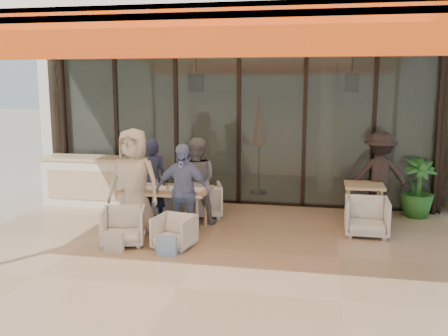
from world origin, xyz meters
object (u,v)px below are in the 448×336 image
object	(u,v)px
host_counter	(88,181)
potted_palm	(418,188)
chair_near_right	(174,230)
diner_periwinkle	(183,192)
side_table	(364,190)
diner_cream	(134,183)
side_chair	(367,215)
chair_near_left	(123,225)
diner_grey	(196,181)
diner_navy	(152,180)
chair_far_right	(203,198)
standing_woman	(379,176)
dining_table	(166,192)
chair_far_left	(161,196)

from	to	relation	value
host_counter	potted_palm	world-z (taller)	potted_palm
chair_near_right	diner_periwinkle	xyz separation A→B (m)	(0.00, 0.50, 0.51)
potted_palm	side_table	bearing A→B (deg)	-149.03
diner_cream	side_chair	size ratio (longest dim) A/B	2.52
side_table	side_chair	bearing A→B (deg)	-90.00
diner_cream	chair_near_right	bearing A→B (deg)	-28.98
chair_near_left	potted_palm	bearing A→B (deg)	12.52
diner_grey	side_table	bearing A→B (deg)	177.64
chair_near_right	diner_grey	xyz separation A→B (m)	(0.00, 1.40, 0.50)
diner_navy	side_chair	xyz separation A→B (m)	(3.84, -0.15, -0.42)
chair_near_right	diner_navy	distance (m)	1.70
chair_far_right	standing_woman	xyz separation A→B (m)	(3.31, 0.52, 0.47)
diner_periwinkle	side_table	xyz separation A→B (m)	(3.00, 1.50, -0.16)
diner_cream	standing_woman	distance (m)	4.57
dining_table	chair_far_right	bearing A→B (deg)	65.59
chair_far_left	diner_grey	world-z (taller)	diner_grey
dining_table	standing_woman	world-z (taller)	standing_woman
chair_near_left	diner_cream	distance (m)	0.76
dining_table	diner_periwinkle	bearing A→B (deg)	-46.80
side_chair	chair_near_left	bearing A→B (deg)	-161.34
chair_far_left	side_table	xyz separation A→B (m)	(3.84, 0.10, 0.27)
chair_near_left	diner_cream	xyz separation A→B (m)	(0.00, 0.50, 0.58)
chair_far_left	potted_palm	size ratio (longest dim) A/B	0.64
standing_woman	diner_cream	bearing A→B (deg)	22.98
potted_palm	host_counter	bearing A→B (deg)	-177.17
diner_cream	chair_far_left	bearing A→B (deg)	91.79
side_table	dining_table	bearing A→B (deg)	-163.05
chair_far_right	chair_near_right	world-z (taller)	chair_far_right
dining_table	standing_woman	xyz separation A→B (m)	(3.73, 1.46, 0.15)
side_table	diner_cream	bearing A→B (deg)	-158.65
chair_far_right	diner_grey	distance (m)	0.66
chair_near_right	diner_periwinkle	distance (m)	0.71
chair_far_right	standing_woman	world-z (taller)	standing_woman
side_table	host_counter	bearing A→B (deg)	176.95
dining_table	side_chair	bearing A→B (deg)	4.93
chair_near_right	diner_grey	distance (m)	1.49
host_counter	potted_palm	distance (m)	6.61
chair_far_left	chair_near_right	size ratio (longest dim) A/B	1.25
chair_near_left	side_chair	xyz separation A→B (m)	(3.84, 1.25, 0.03)
chair_far_left	chair_near_right	bearing A→B (deg)	107.58
chair_far_right	diner_navy	size ratio (longest dim) A/B	0.46
chair_far_left	side_table	distance (m)	3.85
chair_near_left	side_chair	size ratio (longest dim) A/B	0.93
chair_far_left	diner_navy	xyz separation A→B (m)	(0.00, -0.50, 0.41)
diner_grey	chair_near_right	bearing A→B (deg)	76.30
diner_periwinkle	host_counter	bearing A→B (deg)	147.57
host_counter	diner_cream	world-z (taller)	diner_cream
side_chair	potted_palm	bearing A→B (deg)	53.52
chair_near_right	potted_palm	bearing A→B (deg)	44.12
standing_woman	chair_far_right	bearing A→B (deg)	7.05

